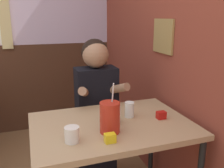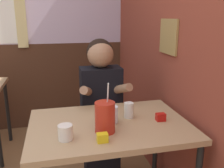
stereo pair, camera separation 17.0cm
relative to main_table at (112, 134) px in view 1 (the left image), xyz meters
The scene contains 9 objects.
brick_wall_right 1.11m from the main_table, 49.76° to the left, with size 0.08×4.21×2.70m.
main_table is the anchor object (origin of this frame).
person_seated 0.54m from the main_table, 85.26° to the left, with size 0.42×0.41×1.26m.
cocktail_pitcher 0.21m from the main_table, 114.26° to the right, with size 0.12×0.12×0.30m.
glass_near_pitcher 0.13m from the main_table, 17.68° to the left, with size 0.08×0.08×0.11m.
glass_center 0.20m from the main_table, 21.91° to the left, with size 0.06×0.06×0.11m.
glass_far_side 0.35m from the main_table, 150.26° to the right, with size 0.08×0.08×0.09m.
condiment_ketchup 0.35m from the main_table, ahead, with size 0.06×0.04×0.05m.
condiment_mustard 0.27m from the main_table, 111.35° to the right, with size 0.06×0.04×0.05m.
Camera 1 is at (0.26, -0.98, 1.43)m, focal length 40.00 mm.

